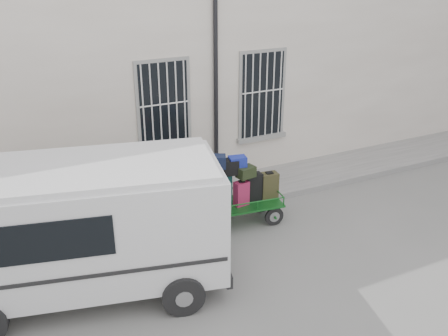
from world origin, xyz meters
TOP-DOWN VIEW (x-y plane):
  - ground at (0.00, 0.00)m, footprint 80.00×80.00m
  - building at (0.00, 5.50)m, footprint 24.00×5.15m
  - sidewalk at (0.00, 2.20)m, footprint 24.00×1.70m
  - luggage_cart at (0.42, 0.81)m, footprint 2.33×1.11m
  - van at (-3.06, -0.19)m, footprint 5.20×3.08m

SIDE VIEW (x-z plane):
  - ground at x=0.00m, z-range 0.00..0.00m
  - sidewalk at x=0.00m, z-range 0.00..0.15m
  - luggage_cart at x=0.42m, z-range 0.00..1.73m
  - van at x=-3.06m, z-range 0.18..2.64m
  - building at x=0.00m, z-range 0.00..6.00m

